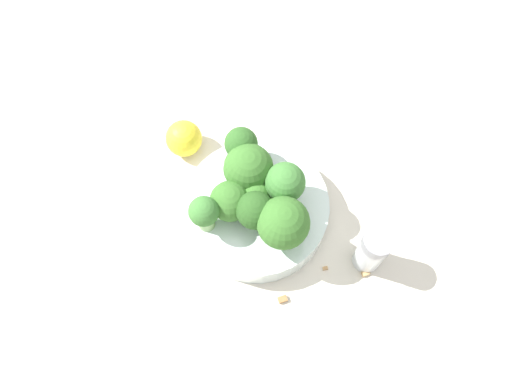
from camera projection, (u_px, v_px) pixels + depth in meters
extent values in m
plane|color=beige|center=(256.00, 215.00, 0.58)|extent=(3.00, 3.00, 0.00)
cylinder|color=silver|center=(256.00, 209.00, 0.57)|extent=(0.16, 0.16, 0.03)
cylinder|color=#7A9E5B|center=(255.00, 218.00, 0.53)|extent=(0.02, 0.02, 0.03)
sphere|color=#28511E|center=(255.00, 210.00, 0.51)|extent=(0.04, 0.04, 0.04)
cylinder|color=#7A9E5B|center=(252.00, 176.00, 0.55)|extent=(0.02, 0.02, 0.02)
sphere|color=#386B28|center=(252.00, 168.00, 0.53)|extent=(0.05, 0.05, 0.05)
cylinder|color=#7A9E5B|center=(243.00, 153.00, 0.56)|extent=(0.02, 0.02, 0.03)
sphere|color=#2D5B23|center=(243.00, 143.00, 0.54)|extent=(0.04, 0.04, 0.04)
cylinder|color=#8EB770|center=(251.00, 198.00, 0.54)|extent=(0.02, 0.02, 0.02)
sphere|color=#386B28|center=(251.00, 193.00, 0.53)|extent=(0.03, 0.03, 0.03)
cylinder|color=#8EB770|center=(282.00, 231.00, 0.52)|extent=(0.02, 0.02, 0.03)
sphere|color=#386B28|center=(283.00, 223.00, 0.50)|extent=(0.05, 0.05, 0.05)
cylinder|color=#8EB770|center=(206.00, 219.00, 0.53)|extent=(0.02, 0.02, 0.03)
sphere|color=#3D7533|center=(204.00, 211.00, 0.51)|extent=(0.03, 0.03, 0.03)
cylinder|color=#7A9E5B|center=(283.00, 188.00, 0.54)|extent=(0.02, 0.02, 0.03)
sphere|color=#3D7533|center=(284.00, 179.00, 0.52)|extent=(0.04, 0.04, 0.04)
cylinder|color=#84AD66|center=(231.00, 209.00, 0.54)|extent=(0.02, 0.02, 0.02)
sphere|color=#386B28|center=(230.00, 202.00, 0.52)|extent=(0.04, 0.04, 0.04)
cylinder|color=silver|center=(371.00, 253.00, 0.53)|extent=(0.03, 0.03, 0.05)
cylinder|color=gray|center=(378.00, 243.00, 0.50)|extent=(0.03, 0.03, 0.02)
sphere|color=yellow|center=(184.00, 138.00, 0.60)|extent=(0.04, 0.04, 0.04)
cube|color=tan|center=(366.00, 273.00, 0.55)|extent=(0.01, 0.01, 0.01)
cube|color=olive|center=(280.00, 300.00, 0.54)|extent=(0.01, 0.01, 0.01)
cube|color=#AD7F4C|center=(325.00, 268.00, 0.55)|extent=(0.01, 0.00, 0.01)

